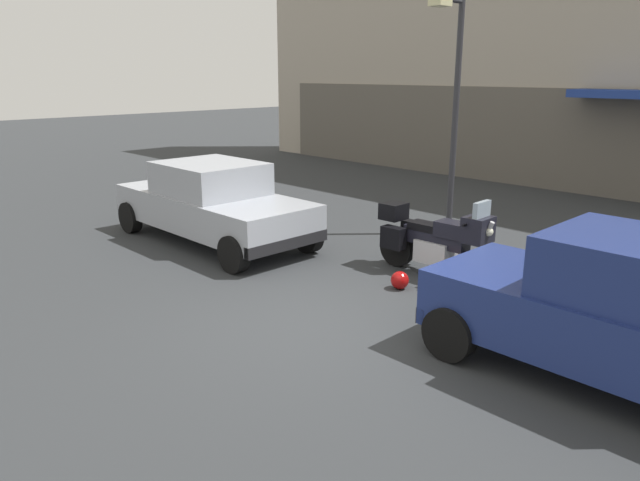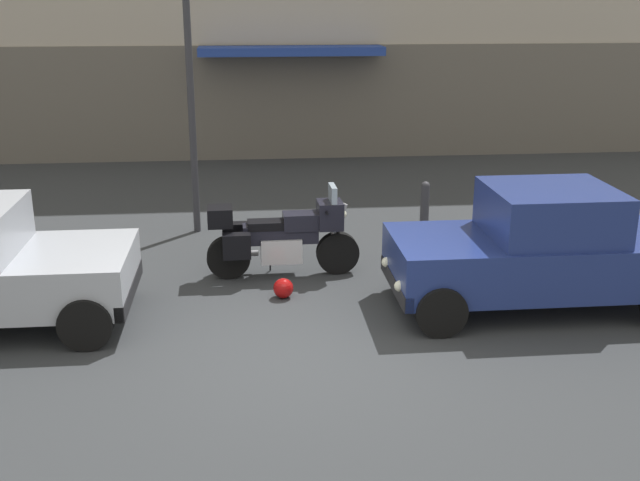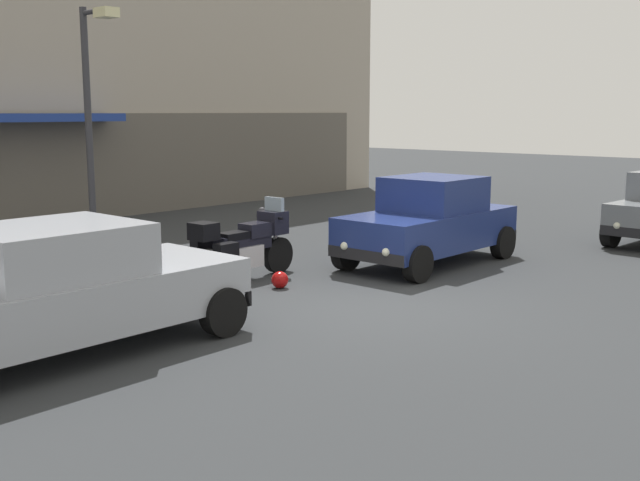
{
  "view_description": "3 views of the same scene",
  "coord_description": "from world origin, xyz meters",
  "px_view_note": "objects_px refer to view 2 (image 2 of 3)",
  "views": [
    {
      "loc": [
        5.23,
        -4.99,
        3.21
      ],
      "look_at": [
        -0.61,
        0.65,
        0.91
      ],
      "focal_mm": 33.3,
      "sensor_mm": 36.0,
      "label": 1
    },
    {
      "loc": [
        -0.56,
        -8.12,
        4.04
      ],
      "look_at": [
        0.31,
        0.76,
        1.17
      ],
      "focal_mm": 43.56,
      "sensor_mm": 36.0,
      "label": 2
    },
    {
      "loc": [
        -8.73,
        -6.81,
        2.84
      ],
      "look_at": [
        -0.29,
        0.81,
        0.93
      ],
      "focal_mm": 43.18,
      "sensor_mm": 36.0,
      "label": 3
    }
  ],
  "objects_px": {
    "helmet": "(283,288)",
    "bollard_curbside": "(425,202)",
    "motorcycle": "(280,236)",
    "streetlamp_curbside": "(189,71)",
    "car_hatchback_near": "(539,249)"
  },
  "relations": [
    {
      "from": "helmet",
      "to": "bollard_curbside",
      "type": "distance_m",
      "value": 4.25
    },
    {
      "from": "motorcycle",
      "to": "bollard_curbside",
      "type": "relative_size",
      "value": 2.78
    },
    {
      "from": "streetlamp_curbside",
      "to": "bollard_curbside",
      "type": "relative_size",
      "value": 5.63
    },
    {
      "from": "helmet",
      "to": "car_hatchback_near",
      "type": "xyz_separation_m",
      "value": [
        3.34,
        -0.64,
        0.67
      ]
    },
    {
      "from": "helmet",
      "to": "car_hatchback_near",
      "type": "height_order",
      "value": "car_hatchback_near"
    },
    {
      "from": "motorcycle",
      "to": "helmet",
      "type": "height_order",
      "value": "motorcycle"
    },
    {
      "from": "car_hatchback_near",
      "to": "bollard_curbside",
      "type": "relative_size",
      "value": 4.77
    },
    {
      "from": "motorcycle",
      "to": "bollard_curbside",
      "type": "xyz_separation_m",
      "value": [
        2.71,
        2.37,
        -0.19
      ]
    },
    {
      "from": "car_hatchback_near",
      "to": "bollard_curbside",
      "type": "distance_m",
      "value": 3.96
    },
    {
      "from": "helmet",
      "to": "bollard_curbside",
      "type": "xyz_separation_m",
      "value": [
        2.72,
        3.25,
        0.29
      ]
    },
    {
      "from": "motorcycle",
      "to": "helmet",
      "type": "relative_size",
      "value": 8.08
    },
    {
      "from": "helmet",
      "to": "streetlamp_curbside",
      "type": "xyz_separation_m",
      "value": [
        -1.35,
        3.14,
        2.66
      ]
    },
    {
      "from": "helmet",
      "to": "car_hatchback_near",
      "type": "bearing_deg",
      "value": -10.77
    },
    {
      "from": "car_hatchback_near",
      "to": "streetlamp_curbside",
      "type": "relative_size",
      "value": 0.85
    },
    {
      "from": "car_hatchback_near",
      "to": "streetlamp_curbside",
      "type": "xyz_separation_m",
      "value": [
        -4.69,
        3.77,
        1.99
      ]
    }
  ]
}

